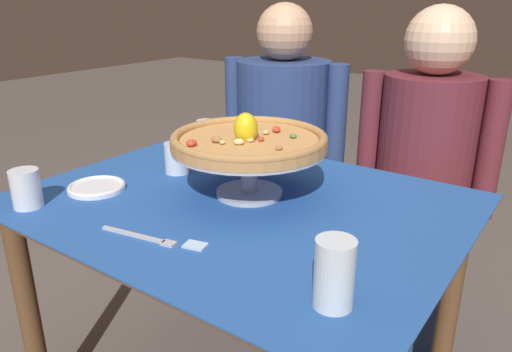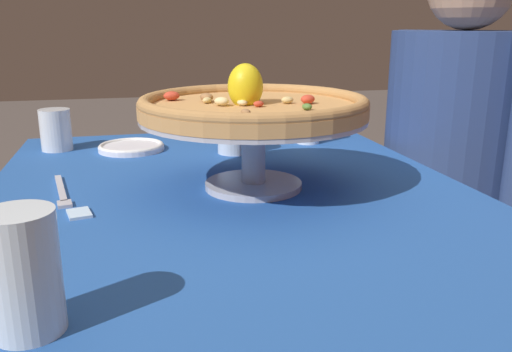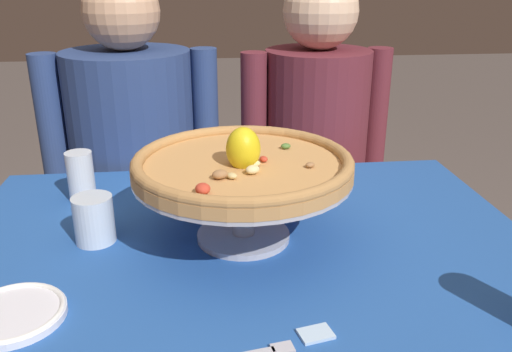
{
  "view_description": "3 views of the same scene",
  "coord_description": "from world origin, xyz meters",
  "px_view_note": "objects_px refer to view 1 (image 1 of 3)",
  "views": [
    {
      "loc": [
        0.75,
        -0.98,
        1.25
      ],
      "look_at": [
        0.02,
        0.05,
        0.79
      ],
      "focal_mm": 34.2,
      "sensor_mm": 36.0,
      "label": 1
    },
    {
      "loc": [
        0.96,
        -0.17,
        1.03
      ],
      "look_at": [
        0.06,
        0.04,
        0.77
      ],
      "focal_mm": 37.31,
      "sensor_mm": 36.0,
      "label": 2
    },
    {
      "loc": [
        -0.07,
        -0.91,
        1.24
      ],
      "look_at": [
        0.03,
        0.11,
        0.84
      ],
      "focal_mm": 37.29,
      "sensor_mm": 36.0,
      "label": 3
    }
  ],
  "objects_px": {
    "pizza_stand": "(251,160)",
    "sugar_packet": "(195,245)",
    "dinner_fork": "(142,237)",
    "water_glass_front_left": "(26,191)",
    "diner_left": "(282,158)",
    "pizza": "(250,140)",
    "water_glass_side_left": "(177,160)",
    "diner_right": "(421,189)",
    "water_glass_back_left": "(206,138)",
    "side_plate": "(97,187)",
    "water_glass_front_right": "(334,278)"
  },
  "relations": [
    {
      "from": "water_glass_front_left",
      "to": "side_plate",
      "type": "distance_m",
      "value": 0.19
    },
    {
      "from": "water_glass_back_left",
      "to": "diner_right",
      "type": "distance_m",
      "value": 0.8
    },
    {
      "from": "dinner_fork",
      "to": "side_plate",
      "type": "bearing_deg",
      "value": 158.67
    },
    {
      "from": "water_glass_front_right",
      "to": "sugar_packet",
      "type": "distance_m",
      "value": 0.35
    },
    {
      "from": "water_glass_side_left",
      "to": "diner_left",
      "type": "height_order",
      "value": "diner_left"
    },
    {
      "from": "water_glass_front_right",
      "to": "pizza",
      "type": "bearing_deg",
      "value": 141.85
    },
    {
      "from": "dinner_fork",
      "to": "water_glass_front_left",
      "type": "bearing_deg",
      "value": -172.47
    },
    {
      "from": "pizza_stand",
      "to": "water_glass_front_left",
      "type": "bearing_deg",
      "value": -136.62
    },
    {
      "from": "water_glass_back_left",
      "to": "water_glass_front_left",
      "type": "distance_m",
      "value": 0.64
    },
    {
      "from": "water_glass_front_left",
      "to": "side_plate",
      "type": "height_order",
      "value": "water_glass_front_left"
    },
    {
      "from": "diner_left",
      "to": "pizza",
      "type": "bearing_deg",
      "value": -65.02
    },
    {
      "from": "pizza",
      "to": "diner_left",
      "type": "distance_m",
      "value": 0.75
    },
    {
      "from": "pizza_stand",
      "to": "sugar_packet",
      "type": "relative_size",
      "value": 8.46
    },
    {
      "from": "diner_left",
      "to": "diner_right",
      "type": "bearing_deg",
      "value": 3.35
    },
    {
      "from": "side_plate",
      "to": "dinner_fork",
      "type": "xyz_separation_m",
      "value": [
        0.33,
        -0.13,
        -0.01
      ]
    },
    {
      "from": "pizza",
      "to": "side_plate",
      "type": "bearing_deg",
      "value": -149.52
    },
    {
      "from": "dinner_fork",
      "to": "sugar_packet",
      "type": "relative_size",
      "value": 4.09
    },
    {
      "from": "pizza",
      "to": "dinner_fork",
      "type": "height_order",
      "value": "pizza"
    },
    {
      "from": "water_glass_back_left",
      "to": "dinner_fork",
      "type": "distance_m",
      "value": 0.67
    },
    {
      "from": "pizza",
      "to": "water_glass_front_right",
      "type": "distance_m",
      "value": 0.55
    },
    {
      "from": "pizza",
      "to": "sugar_packet",
      "type": "relative_size",
      "value": 8.5
    },
    {
      "from": "pizza",
      "to": "diner_right",
      "type": "bearing_deg",
      "value": 66.83
    },
    {
      "from": "diner_right",
      "to": "sugar_packet",
      "type": "bearing_deg",
      "value": -101.91
    },
    {
      "from": "pizza_stand",
      "to": "diner_right",
      "type": "distance_m",
      "value": 0.76
    },
    {
      "from": "diner_left",
      "to": "sugar_packet",
      "type": "bearing_deg",
      "value": -68.6
    },
    {
      "from": "pizza_stand",
      "to": "diner_left",
      "type": "xyz_separation_m",
      "value": [
        -0.29,
        0.63,
        -0.21
      ]
    },
    {
      "from": "water_glass_front_left",
      "to": "sugar_packet",
      "type": "relative_size",
      "value": 2.05
    },
    {
      "from": "pizza",
      "to": "water_glass_side_left",
      "type": "relative_size",
      "value": 4.44
    },
    {
      "from": "water_glass_back_left",
      "to": "side_plate",
      "type": "relative_size",
      "value": 0.72
    },
    {
      "from": "pizza",
      "to": "diner_right",
      "type": "xyz_separation_m",
      "value": [
        0.28,
        0.66,
        -0.29
      ]
    },
    {
      "from": "dinner_fork",
      "to": "water_glass_side_left",
      "type": "bearing_deg",
      "value": 123.58
    },
    {
      "from": "dinner_fork",
      "to": "diner_right",
      "type": "relative_size",
      "value": 0.17
    },
    {
      "from": "diner_left",
      "to": "water_glass_back_left",
      "type": "bearing_deg",
      "value": -100.28
    },
    {
      "from": "water_glass_front_left",
      "to": "pizza_stand",
      "type": "bearing_deg",
      "value": 43.38
    },
    {
      "from": "pizza",
      "to": "water_glass_front_left",
      "type": "bearing_deg",
      "value": -136.66
    },
    {
      "from": "water_glass_back_left",
      "to": "diner_left",
      "type": "height_order",
      "value": "diner_left"
    },
    {
      "from": "pizza",
      "to": "water_glass_front_left",
      "type": "height_order",
      "value": "pizza"
    },
    {
      "from": "side_plate",
      "to": "sugar_packet",
      "type": "relative_size",
      "value": 3.24
    },
    {
      "from": "water_glass_side_left",
      "to": "diner_left",
      "type": "distance_m",
      "value": 0.63
    },
    {
      "from": "pizza_stand",
      "to": "pizza",
      "type": "height_order",
      "value": "pizza"
    },
    {
      "from": "water_glass_side_left",
      "to": "dinner_fork",
      "type": "height_order",
      "value": "water_glass_side_left"
    },
    {
      "from": "pizza_stand",
      "to": "sugar_packet",
      "type": "height_order",
      "value": "pizza_stand"
    },
    {
      "from": "pizza",
      "to": "water_glass_front_left",
      "type": "xyz_separation_m",
      "value": [
        -0.43,
        -0.41,
        -0.12
      ]
    },
    {
      "from": "pizza",
      "to": "water_glass_back_left",
      "type": "distance_m",
      "value": 0.45
    },
    {
      "from": "water_glass_front_left",
      "to": "water_glass_front_right",
      "type": "height_order",
      "value": "water_glass_front_right"
    },
    {
      "from": "pizza_stand",
      "to": "diner_right",
      "type": "xyz_separation_m",
      "value": [
        0.28,
        0.66,
        -0.23
      ]
    },
    {
      "from": "pizza_stand",
      "to": "water_glass_side_left",
      "type": "relative_size",
      "value": 4.42
    },
    {
      "from": "water_glass_front_left",
      "to": "sugar_packet",
      "type": "bearing_deg",
      "value": 10.21
    },
    {
      "from": "pizza_stand",
      "to": "dinner_fork",
      "type": "bearing_deg",
      "value": -97.91
    },
    {
      "from": "sugar_packet",
      "to": "water_glass_front_left",
      "type": "bearing_deg",
      "value": -169.79
    }
  ]
}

